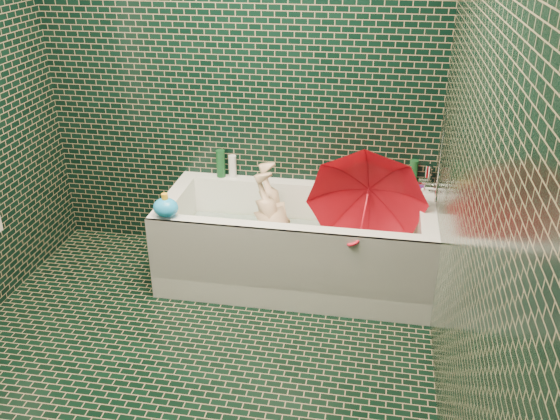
% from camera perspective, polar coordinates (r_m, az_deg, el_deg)
% --- Properties ---
extents(floor, '(2.80, 2.80, 0.00)m').
position_cam_1_polar(floor, '(3.25, -9.50, -15.43)').
color(floor, black).
rests_on(floor, ground).
extents(wall_back, '(2.80, 0.00, 2.80)m').
position_cam_1_polar(wall_back, '(3.88, -4.15, 12.94)').
color(wall_back, black).
rests_on(wall_back, floor).
extents(wall_right, '(0.00, 2.80, 2.80)m').
position_cam_1_polar(wall_right, '(2.46, 18.15, 3.65)').
color(wall_right, black).
rests_on(wall_right, floor).
extents(bathtub, '(1.70, 0.75, 0.55)m').
position_cam_1_polar(bathtub, '(3.82, 1.53, -4.03)').
color(bathtub, white).
rests_on(bathtub, floor).
extents(bath_mat, '(1.35, 0.47, 0.01)m').
position_cam_1_polar(bath_mat, '(3.87, 1.56, -4.61)').
color(bath_mat, green).
rests_on(bath_mat, bathtub).
extents(water, '(1.48, 0.53, 0.00)m').
position_cam_1_polar(water, '(3.79, 1.58, -2.75)').
color(water, silver).
rests_on(water, bathtub).
extents(faucet, '(0.18, 0.19, 0.55)m').
position_cam_1_polar(faucet, '(3.56, 14.72, 2.82)').
color(faucet, silver).
rests_on(faucet, wall_right).
extents(child, '(0.99, 0.35, 0.44)m').
position_cam_1_polar(child, '(3.77, 0.06, -2.74)').
color(child, tan).
rests_on(child, bathtub).
extents(umbrella, '(0.93, 0.82, 0.94)m').
position_cam_1_polar(umbrella, '(3.56, 8.10, -0.31)').
color(umbrella, red).
rests_on(umbrella, bathtub).
extents(soap_bottle_a, '(0.11, 0.11, 0.24)m').
position_cam_1_polar(soap_bottle_a, '(3.93, 13.90, 1.61)').
color(soap_bottle_a, white).
rests_on(soap_bottle_a, bathtub).
extents(soap_bottle_b, '(0.13, 0.13, 0.21)m').
position_cam_1_polar(soap_bottle_b, '(3.95, 13.89, 1.74)').
color(soap_bottle_b, '#4C1D6C').
rests_on(soap_bottle_b, bathtub).
extents(soap_bottle_c, '(0.13, 0.13, 0.16)m').
position_cam_1_polar(soap_bottle_c, '(3.96, 13.30, 1.88)').
color(soap_bottle_c, '#134420').
rests_on(soap_bottle_c, bathtub).
extents(bottle_right_tall, '(0.07, 0.07, 0.20)m').
position_cam_1_polar(bottle_right_tall, '(3.92, 12.67, 3.30)').
color(bottle_right_tall, '#134420').
rests_on(bottle_right_tall, bathtub).
extents(bottle_right_pump, '(0.06, 0.06, 0.19)m').
position_cam_1_polar(bottle_right_pump, '(3.90, 14.04, 2.93)').
color(bottle_right_pump, silver).
rests_on(bottle_right_pump, bathtub).
extents(bottle_left_tall, '(0.08, 0.08, 0.19)m').
position_cam_1_polar(bottle_left_tall, '(4.05, -5.72, 4.47)').
color(bottle_left_tall, '#134420').
rests_on(bottle_left_tall, bathtub).
extents(bottle_left_short, '(0.07, 0.07, 0.15)m').
position_cam_1_polar(bottle_left_short, '(4.05, -4.59, 4.23)').
color(bottle_left_short, white).
rests_on(bottle_left_short, bathtub).
extents(rubber_duck, '(0.11, 0.07, 0.10)m').
position_cam_1_polar(rubber_duck, '(3.93, 11.66, 2.53)').
color(rubber_duck, '#FFAF1A').
rests_on(rubber_duck, bathtub).
extents(bath_toy, '(0.16, 0.13, 0.15)m').
position_cam_1_polar(bath_toy, '(3.54, -10.94, 0.27)').
color(bath_toy, '#1B9CF6').
rests_on(bath_toy, bathtub).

